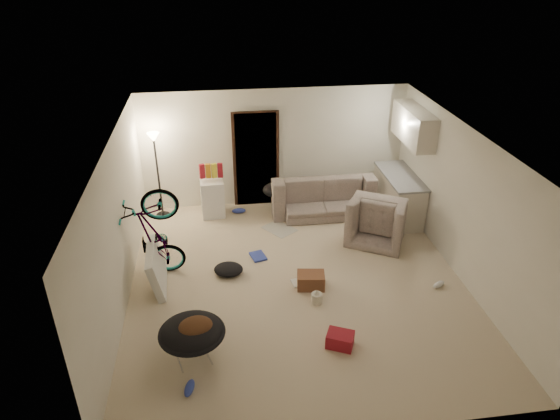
{
  "coord_description": "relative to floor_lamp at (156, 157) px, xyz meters",
  "views": [
    {
      "loc": [
        -1.2,
        -6.73,
        5.03
      ],
      "look_at": [
        -0.21,
        0.6,
        1.06
      ],
      "focal_mm": 32.0,
      "sensor_mm": 36.0,
      "label": 1
    }
  ],
  "objects": [
    {
      "name": "clothes_lump_a",
      "position": [
        1.27,
        -2.26,
        -1.23
      ],
      "size": [
        0.58,
        0.53,
        0.16
      ],
      "primitive_type": "ellipsoid",
      "rotation": [
        0.0,
        0.0,
        -0.22
      ],
      "color": "black",
      "rests_on": "floor"
    },
    {
      "name": "bicycle",
      "position": [
        0.1,
        -2.18,
        -0.85
      ],
      "size": [
        1.75,
        0.77,
        1.01
      ],
      "primitive_type": "imported",
      "rotation": [
        0.0,
        -0.17,
        1.58
      ],
      "color": "black",
      "rests_on": "floor"
    },
    {
      "name": "book_asset",
      "position": [
        0.8,
        -4.17,
        -1.3
      ],
      "size": [
        0.29,
        0.29,
        0.02
      ],
      "primitive_type": "imported",
      "rotation": [
        0.0,
        0.0,
        0.72
      ],
      "color": "maroon",
      "rests_on": "floor"
    },
    {
      "name": "doorway",
      "position": [
        2.0,
        0.32,
        -0.29
      ],
      "size": [
        0.85,
        0.1,
        2.04
      ],
      "primitive_type": "cube",
      "color": "black",
      "rests_on": "floor"
    },
    {
      "name": "juicer",
      "position": [
        2.61,
        -3.25,
        -1.2
      ],
      "size": [
        0.18,
        0.18,
        0.25
      ],
      "color": "beige",
      "rests_on": "floor"
    },
    {
      "name": "counter_top",
      "position": [
        4.83,
        -0.65,
        -0.41
      ],
      "size": [
        0.64,
        1.54,
        0.04
      ],
      "primitive_type": "cube",
      "color": "gray",
      "rests_on": "kitchen_counter"
    },
    {
      "name": "sofa_drape",
      "position": [
        2.36,
        -0.2,
        -0.77
      ],
      "size": [
        0.57,
        0.48,
        0.28
      ],
      "primitive_type": "ellipsoid",
      "rotation": [
        0.0,
        0.0,
        -0.03
      ],
      "color": "black",
      "rests_on": "sofa"
    },
    {
      "name": "tv_box",
      "position": [
        0.1,
        -2.43,
        -0.96
      ],
      "size": [
        0.32,
        1.06,
        0.7
      ],
      "primitive_type": "cube",
      "rotation": [
        0.0,
        -0.21,
        0.05
      ],
      "color": "silver",
      "rests_on": "floor"
    },
    {
      "name": "saucer_chair",
      "position": [
        0.72,
        -4.2,
        -0.93
      ],
      "size": [
        0.89,
        0.89,
        0.64
      ],
      "color": "silver",
      "rests_on": "floor"
    },
    {
      "name": "snack_box_2",
      "position": [
        1.12,
        -0.1,
        -0.31
      ],
      "size": [
        0.12,
        0.1,
        0.3
      ],
      "primitive_type": "cube",
      "rotation": [
        0.0,
        0.0,
        0.35
      ],
      "color": "yellow",
      "rests_on": "mini_fridge"
    },
    {
      "name": "shoe_2",
      "position": [
        0.67,
        -4.76,
        -1.25
      ],
      "size": [
        0.18,
        0.3,
        0.1
      ],
      "primitive_type": "ellipsoid",
      "rotation": [
        0.0,
        0.0,
        1.34
      ],
      "color": "#3143B2",
      "rests_on": "floor"
    },
    {
      "name": "ceiling",
      "position": [
        2.4,
        -2.65,
        1.2
      ],
      "size": [
        5.5,
        6.0,
        0.02
      ],
      "primitive_type": "cube",
      "color": "white",
      "rests_on": "wall_back"
    },
    {
      "name": "floor_lamp",
      "position": [
        0.0,
        0.0,
        0.0
      ],
      "size": [
        0.28,
        0.28,
        1.81
      ],
      "color": "black",
      "rests_on": "floor"
    },
    {
      "name": "sofa",
      "position": [
        3.31,
        -0.2,
        -1.0
      ],
      "size": [
        2.13,
        0.84,
        0.62
      ],
      "primitive_type": "imported",
      "rotation": [
        0.0,
        0.0,
        3.14
      ],
      "color": "#3D453D",
      "rests_on": "floor"
    },
    {
      "name": "drink_case_b",
      "position": [
        2.75,
        -4.22,
        -1.2
      ],
      "size": [
        0.45,
        0.4,
        0.21
      ],
      "primitive_type": "cube",
      "rotation": [
        0.0,
        0.0,
        -0.43
      ],
      "color": "maroon",
      "rests_on": "floor"
    },
    {
      "name": "kitchen_uppers",
      "position": [
        4.96,
        -0.65,
        0.64
      ],
      "size": [
        0.38,
        1.4,
        0.65
      ],
      "primitive_type": "cube",
      "color": "beige",
      "rests_on": "wall_right"
    },
    {
      "name": "wall_front",
      "position": [
        2.4,
        -5.66,
        -0.06
      ],
      "size": [
        5.5,
        0.02,
        2.5
      ],
      "primitive_type": "cube",
      "color": "white",
      "rests_on": "floor"
    },
    {
      "name": "shoe_4",
      "position": [
        4.7,
        -3.11,
        -1.26
      ],
      "size": [
        0.27,
        0.22,
        0.09
      ],
      "primitive_type": "ellipsoid",
      "rotation": [
        0.0,
        0.0,
        0.51
      ],
      "color": "white",
      "rests_on": "floor"
    },
    {
      "name": "book_white",
      "position": [
        2.39,
        -2.7,
        -1.3
      ],
      "size": [
        0.21,
        0.25,
        0.02
      ],
      "primitive_type": "cube",
      "rotation": [
        0.0,
        0.0,
        0.14
      ],
      "color": "silver",
      "rests_on": "floor"
    },
    {
      "name": "mini_fridge",
      "position": [
        1.05,
        -0.1,
        -0.91
      ],
      "size": [
        0.49,
        0.49,
        0.79
      ],
      "primitive_type": "cube",
      "rotation": [
        0.0,
        0.0,
        0.07
      ],
      "color": "white",
      "rests_on": "floor"
    },
    {
      "name": "wall_right",
      "position": [
        5.16,
        -2.65,
        -0.06
      ],
      "size": [
        0.02,
        6.0,
        2.5
      ],
      "primitive_type": "cube",
      "color": "white",
      "rests_on": "floor"
    },
    {
      "name": "kitchen_counter",
      "position": [
        4.83,
        -0.65,
        -0.87
      ],
      "size": [
        0.6,
        1.5,
        0.88
      ],
      "primitive_type": "cube",
      "color": "beige",
      "rests_on": "floor"
    },
    {
      "name": "shoe_0",
      "position": [
        1.58,
        -0.1,
        -1.25
      ],
      "size": [
        0.29,
        0.12,
        0.11
      ],
      "primitive_type": "ellipsoid",
      "rotation": [
        0.0,
        0.0,
        0.0
      ],
      "color": "#3143B2",
      "rests_on": "floor"
    },
    {
      "name": "wall_back",
      "position": [
        2.4,
        0.36,
        -0.06
      ],
      "size": [
        5.5,
        0.02,
        2.5
      ],
      "primitive_type": "cube",
      "color": "white",
      "rests_on": "floor"
    },
    {
      "name": "shoe_1",
      "position": [
        2.33,
        -0.29,
        -1.26
      ],
      "size": [
        0.21,
        0.26,
        0.09
      ],
      "primitive_type": "ellipsoid",
      "rotation": [
        0.0,
        0.0,
        -1.05
      ],
      "color": "slate",
      "rests_on": "floor"
    },
    {
      "name": "wall_left",
      "position": [
        -0.36,
        -2.65,
        -0.06
      ],
      "size": [
        0.02,
        6.0,
        2.5
      ],
      "primitive_type": "cube",
      "color": "white",
      "rests_on": "floor"
    },
    {
      "name": "book_blue",
      "position": [
        1.82,
        -1.82,
        -1.29
      ],
      "size": [
        0.32,
        0.38,
        0.03
      ],
      "primitive_type": "cube",
      "rotation": [
        0.0,
        0.0,
        0.26
      ],
      "color": "#3143B2",
      "rests_on": "floor"
    },
    {
      "name": "door_trim",
      "position": [
        2.0,
        0.29,
        -0.29
      ],
      "size": [
        0.97,
        0.04,
        2.1
      ],
      "primitive_type": "cube",
      "color": "#321C11",
      "rests_on": "floor"
    },
    {
      "name": "snack_box_1",
      "position": [
        1.0,
        -0.1,
        -0.31
      ],
      "size": [
        0.11,
        0.08,
        0.3
      ],
      "primitive_type": "cube",
      "rotation": [
        0.0,
        0.0,
        0.09
      ],
      "color": "orange",
      "rests_on": "mini_fridge"
    },
    {
      "name": "floor",
      "position": [
        2.4,
        -2.65,
        -1.32
      ],
      "size": [
        5.5,
        6.0,
        0.02
      ],
      "primitive_type": "cube",
      "color": "beige",
      "rests_on": "ground"
    },
    {
      "name": "hoodie",
      "position": [
        0.77,
        -4.23,
        -0.74
      ],
      "size": [
        0.58,
        0.53,
        0.22
      ],
      "primitive_type": "ellipsoid",
      "rotation": [
        0.0,
        0.0,
        0.32
      ],
      "color": "#482A18",
      "rests_on": "saucer_chair"
    },
    {
      "name": "snack_box_3",
      "position": [
        1.24,
        -0.1,
        -0.31
      ],
      "size": [
        0.11,
        0.08,
        0.3
      ],
      "primitive_type": "cube",
      "rotation": [
        0.0,
        0.0,
        -0.1
      ],
      "color": "maroon",
      "rests_on": "mini_fridge"
    },
    {
      "name": "newspaper",
      "position": [
        2.34,
        -0.88,
        -1.3
      ],
      "size": [
        0.73,
        0.77,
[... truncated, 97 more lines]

